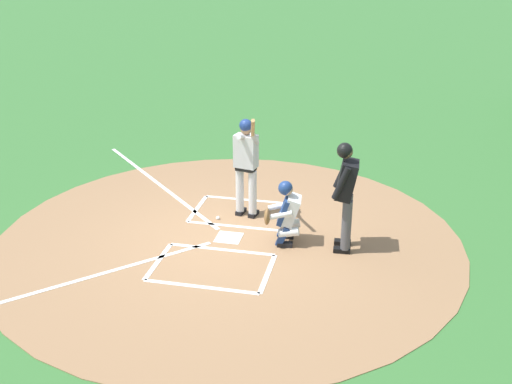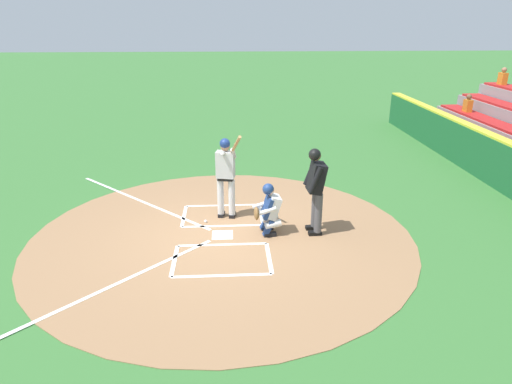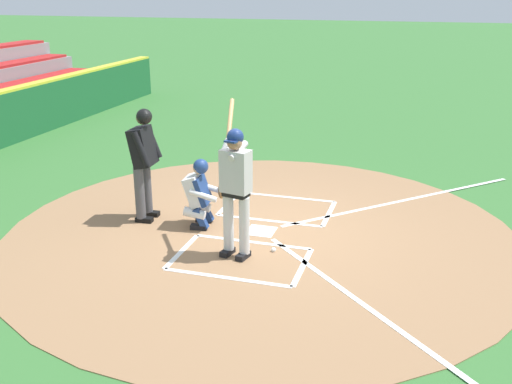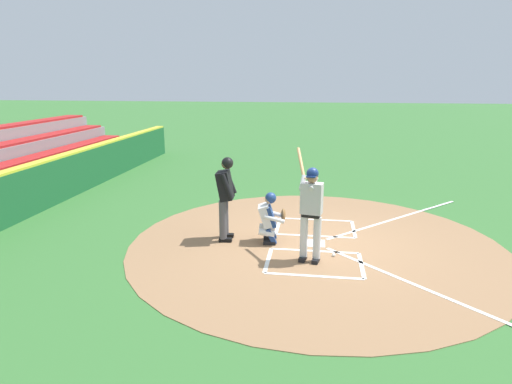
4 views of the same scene
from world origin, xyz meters
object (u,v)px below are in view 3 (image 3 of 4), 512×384
batter (235,183)px  catcher (201,192)px  plate_umpire (144,157)px  baseball (274,250)px

batter → catcher: 1.36m
catcher → plate_umpire: bearing=-90.3°
baseball → catcher: bearing=-114.7°
plate_umpire → batter: bearing=64.1°
catcher → baseball: (0.63, 1.37, -0.55)m
batter → baseball: 1.20m
plate_umpire → baseball: plate_umpire is taller
batter → catcher: bearing=-135.3°
batter → plate_umpire: batter is taller
catcher → batter: bearing=44.7°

